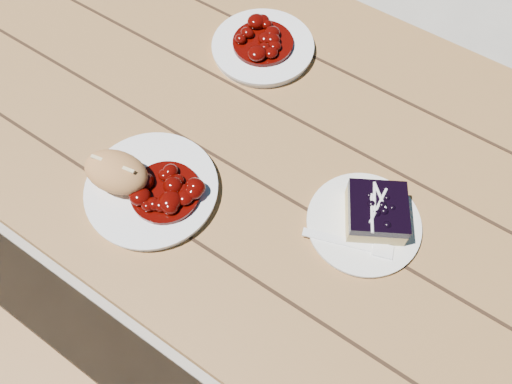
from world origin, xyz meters
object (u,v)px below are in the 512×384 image
Objects in this scene: picnic_table at (149,116)px; dessert_plate at (363,224)px; main_plate at (152,190)px; second_plate at (263,48)px; blueberry_cake at (376,212)px; bread_roll at (116,172)px.

picnic_table is 10.33× the size of dessert_plate.
main_plate is 0.40m from second_plate.
dessert_plate is 1.45× the size of blueberry_cake.
picnic_table is at bearing 174.93° from dessert_plate.
dessert_plate is 0.45m from second_plate.
dessert_plate is at bearing -5.07° from picnic_table.
blueberry_cake is at bearing -3.51° from picnic_table.
bread_roll is (-0.05, -0.02, 0.04)m from main_plate.
picnic_table is at bearing 137.04° from main_plate.
bread_roll reaches higher than second_plate.
main_plate is at bearing -86.29° from second_plate.
dessert_plate is at bearing -33.24° from second_plate.
blueberry_cake is at bearing 25.43° from main_plate.
blueberry_cake is at bearing 56.31° from dessert_plate.
bread_roll is 0.89× the size of blueberry_cake.
dessert_plate is 0.91× the size of second_plate.
main_plate is 1.10× the size of second_plate.
blueberry_cake is at bearing 24.73° from bread_roll.
second_plate reaches higher than picnic_table.
blueberry_cake is 0.45m from second_plate.
blueberry_cake reaches higher than main_plate.
main_plate is 0.38m from dessert_plate.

